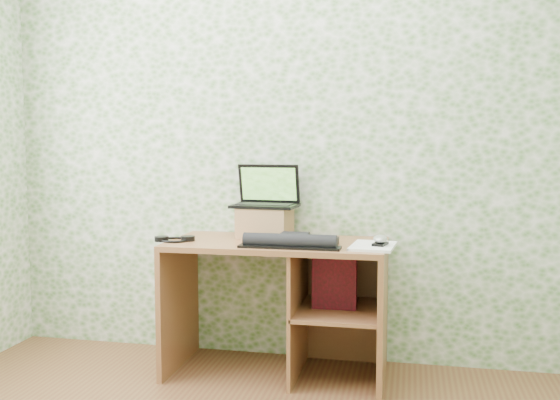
% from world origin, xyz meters
% --- Properties ---
extents(wall_back, '(3.50, 0.00, 3.50)m').
position_xyz_m(wall_back, '(0.00, 1.75, 1.30)').
color(wall_back, silver).
rests_on(wall_back, ground).
extents(desk, '(1.20, 0.60, 0.75)m').
position_xyz_m(desk, '(0.08, 1.47, 0.48)').
color(desk, brown).
rests_on(desk, floor).
extents(riser, '(0.30, 0.26, 0.17)m').
position_xyz_m(riser, '(-0.10, 1.58, 0.84)').
color(riser, '#9D6C46').
rests_on(riser, desk).
extents(laptop, '(0.38, 0.28, 0.25)m').
position_xyz_m(laptop, '(-0.10, 1.62, 0.98)').
color(laptop, black).
rests_on(laptop, riser).
extents(keyboard, '(0.53, 0.27, 0.07)m').
position_xyz_m(keyboard, '(0.11, 1.31, 0.78)').
color(keyboard, black).
rests_on(keyboard, desk).
extents(headphones, '(0.22, 0.20, 0.03)m').
position_xyz_m(headphones, '(-0.56, 1.34, 0.76)').
color(headphones, black).
rests_on(headphones, desk).
extents(notepad, '(0.24, 0.33, 0.01)m').
position_xyz_m(notepad, '(0.53, 1.35, 0.76)').
color(notepad, white).
rests_on(notepad, desk).
extents(mouse, '(0.10, 0.13, 0.04)m').
position_xyz_m(mouse, '(0.57, 1.34, 0.78)').
color(mouse, '#B7B7B9').
rests_on(mouse, notepad).
extents(pen, '(0.04, 0.15, 0.01)m').
position_xyz_m(pen, '(0.57, 1.44, 0.77)').
color(pen, black).
rests_on(pen, notepad).
extents(red_box, '(0.24, 0.08, 0.29)m').
position_xyz_m(red_box, '(0.32, 1.44, 0.53)').
color(red_box, maroon).
rests_on(red_box, desk).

